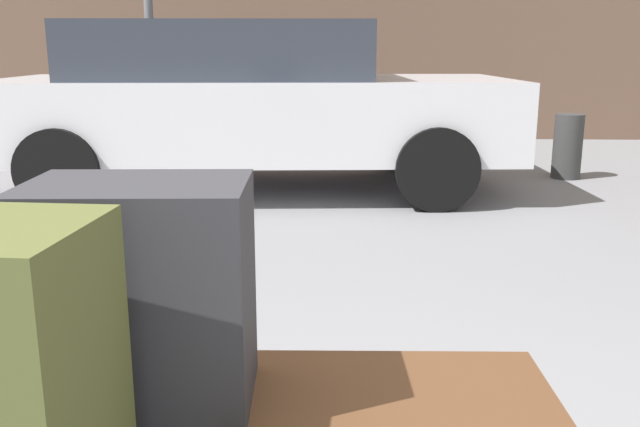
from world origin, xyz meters
TOP-DOWN VIEW (x-y plane):
  - suitcase_charcoal_rear_left at (-0.25, 0.12)m, footprint 0.38×0.27m
  - parked_car at (-0.79, 4.97)m, footprint 4.41×2.16m
  - bollard_kerb_near at (2.14, 5.61)m, footprint 0.27×0.27m

SIDE VIEW (x-z plane):
  - bollard_kerb_near at x=2.14m, z-range 0.00..0.61m
  - suitcase_charcoal_rear_left at x=-0.25m, z-range 0.34..1.00m
  - parked_car at x=-0.79m, z-range 0.05..1.47m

